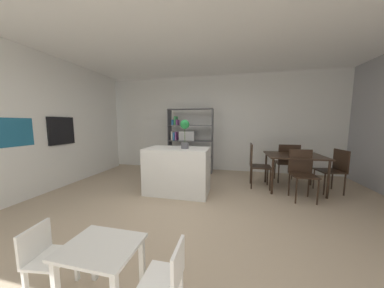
# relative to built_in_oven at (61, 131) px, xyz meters

# --- Properties ---
(ground_plane) EXTENTS (10.07, 10.07, 0.00)m
(ground_plane) POSITION_rel_built_in_oven_xyz_m (2.94, -0.60, -1.24)
(ground_plane) COLOR tan
(ceiling_slab) EXTENTS (7.31, 5.73, 0.06)m
(ceiling_slab) POSITION_rel_built_in_oven_xyz_m (2.94, -0.60, 1.57)
(ceiling_slab) COLOR white
(ceiling_slab) RESTS_ON ground_plane
(back_partition) EXTENTS (7.31, 0.06, 2.78)m
(back_partition) POSITION_rel_built_in_oven_xyz_m (2.94, 2.24, 0.15)
(back_partition) COLOR silver
(back_partition) RESTS_ON ground_plane
(tall_cabinet_run_left) EXTENTS (0.63, 5.16, 2.78)m
(tall_cabinet_run_left) POSITION_rel_built_in_oven_xyz_m (-0.34, -0.60, 0.15)
(tall_cabinet_run_left) COLOR white
(tall_cabinet_run_left) RESTS_ON ground_plane
(built_in_oven) EXTENTS (0.06, 0.60, 0.59)m
(built_in_oven) POSITION_rel_built_in_oven_xyz_m (0.00, 0.00, 0.00)
(built_in_oven) COLOR black
(built_in_oven) RESTS_ON ground_plane
(kitchen_island) EXTENTS (1.25, 0.71, 0.91)m
(kitchen_island) POSITION_rel_built_in_oven_xyz_m (2.57, 0.20, -0.79)
(kitchen_island) COLOR white
(kitchen_island) RESTS_ON ground_plane
(potted_plant_on_island) EXTENTS (0.18, 0.18, 0.56)m
(potted_plant_on_island) POSITION_rel_built_in_oven_xyz_m (2.74, 0.15, 0.01)
(potted_plant_on_island) COLOR #4C4C51
(potted_plant_on_island) RESTS_ON kitchen_island
(open_bookshelf) EXTENTS (1.28, 0.31, 1.81)m
(open_bookshelf) POSITION_rel_built_in_oven_xyz_m (2.35, 1.84, -0.29)
(open_bookshelf) COLOR #4C4C51
(open_bookshelf) RESTS_ON ground_plane
(child_table) EXTENTS (0.55, 0.43, 0.49)m
(child_table) POSITION_rel_built_in_oven_xyz_m (2.69, -2.13, -0.85)
(child_table) COLOR silver
(child_table) RESTS_ON ground_plane
(child_chair_right) EXTENTS (0.27, 0.27, 0.58)m
(child_chair_right) POSITION_rel_built_in_oven_xyz_m (3.22, -2.12, -0.92)
(child_chair_right) COLOR white
(child_chair_right) RESTS_ON ground_plane
(child_chair_left) EXTENTS (0.32, 0.32, 0.57)m
(child_chair_left) POSITION_rel_built_in_oven_xyz_m (2.16, -2.13, -0.92)
(child_chair_left) COLOR white
(child_chair_left) RESTS_ON ground_plane
(dining_table) EXTENTS (1.09, 0.87, 0.75)m
(dining_table) POSITION_rel_built_in_oven_xyz_m (4.91, 0.90, -0.57)
(dining_table) COLOR black
(dining_table) RESTS_ON ground_plane
(dining_chair_window_side) EXTENTS (0.49, 0.47, 0.88)m
(dining_chair_window_side) POSITION_rel_built_in_oven_xyz_m (5.66, 0.91, -0.72)
(dining_chair_window_side) COLOR black
(dining_chair_window_side) RESTS_ON ground_plane
(dining_chair_far) EXTENTS (0.47, 0.42, 0.92)m
(dining_chair_far) POSITION_rel_built_in_oven_xyz_m (4.91, 1.36, -0.69)
(dining_chair_far) COLOR black
(dining_chair_far) RESTS_ON ground_plane
(dining_chair_island_side) EXTENTS (0.44, 0.43, 0.96)m
(dining_chair_island_side) POSITION_rel_built_in_oven_xyz_m (4.14, 0.90, -0.68)
(dining_chair_island_side) COLOR black
(dining_chair_island_side) RESTS_ON ground_plane
(dining_chair_near) EXTENTS (0.43, 0.43, 0.91)m
(dining_chair_near) POSITION_rel_built_in_oven_xyz_m (4.90, 0.44, -0.70)
(dining_chair_near) COLOR black
(dining_chair_near) RESTS_ON ground_plane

